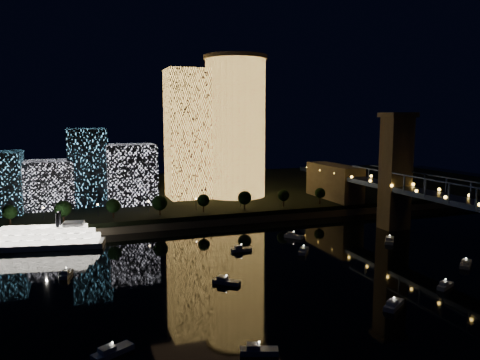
# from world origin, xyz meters

# --- Properties ---
(ground) EXTENTS (520.00, 520.00, 0.00)m
(ground) POSITION_xyz_m (0.00, 0.00, 0.00)
(ground) COLOR black
(ground) RESTS_ON ground
(far_bank) EXTENTS (420.00, 160.00, 5.00)m
(far_bank) POSITION_xyz_m (0.00, 160.00, 2.50)
(far_bank) COLOR black
(far_bank) RESTS_ON ground
(seawall) EXTENTS (420.00, 6.00, 3.00)m
(seawall) POSITION_xyz_m (0.00, 82.00, 1.50)
(seawall) COLOR #6B5E4C
(seawall) RESTS_ON ground
(tower_cylindrical) EXTENTS (34.00, 34.00, 75.39)m
(tower_cylindrical) POSITION_xyz_m (18.18, 125.06, 42.82)
(tower_cylindrical) COLOR #EAAB4B
(tower_cylindrical) RESTS_ON far_bank
(tower_rectangular) EXTENTS (21.36, 21.36, 67.95)m
(tower_rectangular) POSITION_xyz_m (-7.47, 129.33, 38.98)
(tower_rectangular) COLOR #EAAB4B
(tower_rectangular) RESTS_ON far_bank
(midrise_blocks) EXTENTS (80.78, 33.87, 37.50)m
(midrise_blocks) POSITION_xyz_m (-65.22, 122.77, 20.18)
(midrise_blocks) COLOR white
(midrise_blocks) RESTS_ON far_bank
(riverboat) EXTENTS (46.79, 17.41, 13.82)m
(riverboat) POSITION_xyz_m (-78.48, 67.86, 3.55)
(riverboat) COLOR silver
(riverboat) RESTS_ON ground
(motorboats) EXTENTS (129.15, 87.56, 2.78)m
(motorboats) POSITION_xyz_m (1.21, 8.62, 0.81)
(motorboats) COLOR silver
(motorboats) RESTS_ON ground
(esplanade_trees) EXTENTS (165.25, 6.74, 8.87)m
(esplanade_trees) POSITION_xyz_m (-31.42, 88.00, 10.47)
(esplanade_trees) COLOR black
(esplanade_trees) RESTS_ON far_bank
(street_lamps) EXTENTS (132.70, 0.70, 5.65)m
(street_lamps) POSITION_xyz_m (-34.00, 94.00, 9.02)
(street_lamps) COLOR black
(street_lamps) RESTS_ON far_bank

